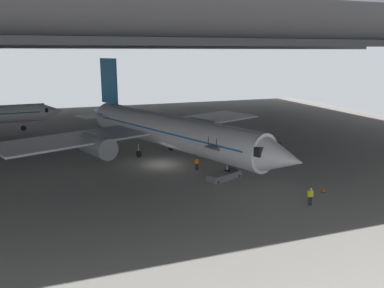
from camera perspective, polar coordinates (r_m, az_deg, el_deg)
The scene contains 7 objects.
ground_plane at distance 47.60m, azimuth -4.45°, elevation -3.00°, with size 110.00×110.00×0.00m, color gray.
hangar_structure at distance 59.07m, azimuth -8.42°, elevation 15.06°, with size 121.00×99.00×15.88m.
airplane_main at distance 49.87m, azimuth -3.90°, elevation 2.07°, with size 38.57×38.69×12.45m.
boarding_stairs at distance 42.08m, azimuth 4.69°, elevation -4.16°, with size 4.61×2.93×4.86m.
crew_worker_near_nose at distance 36.37m, azimuth 17.00°, elevation -7.25°, with size 0.53×0.32×1.68m.
crew_worker_by_stairs at distance 44.95m, azimuth 0.71°, elevation -2.79°, with size 0.50×0.36×1.56m.
traffic_cone_orange at distance 40.26m, azimuth 18.74°, elevation -6.36°, with size 0.36×0.36×0.60m.
Camera 1 is at (-11.75, -44.13, 13.44)m, focal length 36.30 mm.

